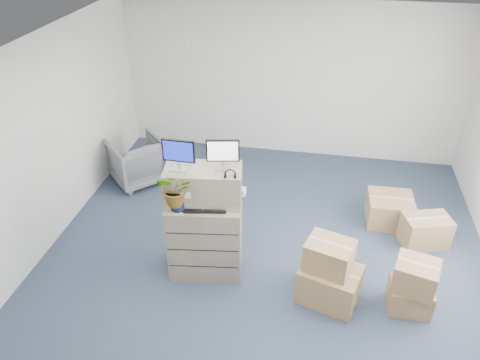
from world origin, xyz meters
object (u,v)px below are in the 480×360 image
Objects in this scene: monitor_right at (223,153)px; keyboard at (204,207)px; water_bottle at (210,194)px; potted_plant at (177,193)px; filing_cabinet_lower at (205,237)px; monitor_left at (179,153)px; office_chair at (137,159)px.

monitor_right is 0.71m from keyboard.
water_bottle is (0.05, 0.13, 0.11)m from keyboard.
filing_cabinet_lower is at bearing 36.82° from potted_plant.
monitor_right is 0.80× the size of potted_plant.
monitor_right is (0.49, 0.10, -0.00)m from monitor_left.
monitor_right reaches higher than keyboard.
monitor_left reaches higher than keyboard.
keyboard is 2.09× the size of water_bottle.
monitor_left reaches higher than filing_cabinet_lower.
keyboard is (0.30, -0.09, -0.66)m from monitor_left.
office_chair is at bearing 125.32° from monitor_right.
potted_plant is at bearing -151.00° from filing_cabinet_lower.
potted_plant is (-0.26, -0.20, 0.78)m from filing_cabinet_lower.
filing_cabinet_lower is 0.85m from potted_plant.
potted_plant is at bearing -147.01° from water_bottle.
water_bottle is at bearing 9.94° from filing_cabinet_lower.
water_bottle is (-0.15, -0.06, -0.54)m from monitor_right.
potted_plant is (-0.49, -0.29, -0.42)m from monitor_right.
office_chair is at bearing 127.48° from monitor_left.
filing_cabinet_lower is 1.22m from monitor_right.
keyboard is 0.62× the size of office_chair.
monitor_left is 0.46m from potted_plant.
monitor_left is at bearing -173.42° from water_bottle.
water_bottle reaches higher than office_chair.
monitor_left is 0.46× the size of office_chair.
keyboard is 0.18m from water_bottle.
filing_cabinet_lower is 2.74× the size of monitor_left.
potted_plant is at bearing -173.13° from keyboard.
potted_plant reaches higher than keyboard.
water_bottle is at bearing 60.34° from keyboard.
keyboard is at bearing -146.04° from monitor_right.
monitor_right is 0.45× the size of office_chair.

